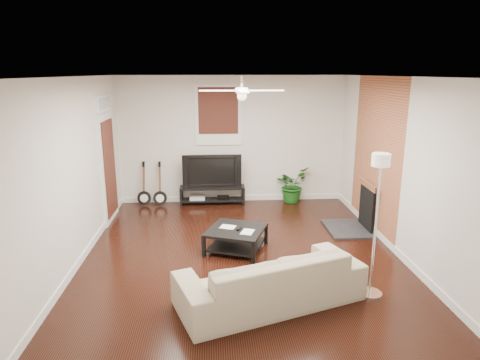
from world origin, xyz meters
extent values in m
cube|color=black|center=(0.00, 0.00, 0.00)|extent=(5.00, 6.00, 0.01)
cube|color=white|center=(0.00, 0.00, 2.80)|extent=(5.00, 6.00, 0.01)
cube|color=silver|center=(0.00, 3.00, 1.40)|extent=(5.00, 0.01, 2.80)
cube|color=silver|center=(0.00, -3.00, 1.40)|extent=(5.00, 0.01, 2.80)
cube|color=silver|center=(-2.50, 0.00, 1.40)|extent=(0.01, 6.00, 2.80)
cube|color=silver|center=(2.50, 0.00, 1.40)|extent=(0.01, 6.00, 2.80)
cube|color=#AF6038|center=(2.49, 1.00, 1.40)|extent=(0.02, 2.20, 2.80)
cube|color=black|center=(2.20, 1.00, 0.46)|extent=(0.80, 1.10, 0.92)
cube|color=black|center=(-0.30, 2.97, 1.95)|extent=(1.00, 0.06, 1.30)
cube|color=white|center=(-2.46, 1.90, 1.25)|extent=(0.08, 1.00, 2.50)
cube|color=black|center=(-0.46, 2.78, 0.20)|extent=(1.43, 0.38, 0.40)
imported|color=black|center=(-0.46, 2.80, 0.77)|extent=(1.28, 0.17, 0.74)
cube|color=black|center=(-0.08, 0.23, 0.18)|extent=(1.13, 1.13, 0.37)
imported|color=tan|center=(0.26, -1.45, 0.34)|extent=(2.52, 1.66, 0.69)
imported|color=#175217|center=(1.34, 2.82, 0.40)|extent=(0.94, 0.95, 0.80)
camera|label=1|loc=(-0.45, -6.28, 2.87)|focal=31.65mm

